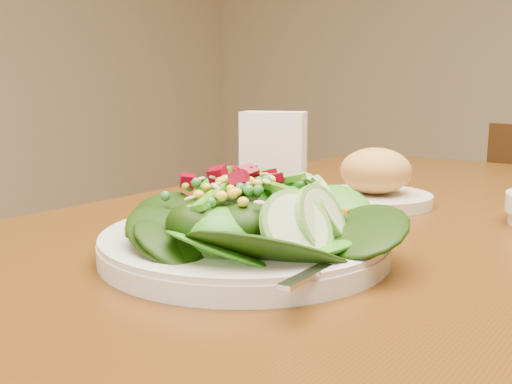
% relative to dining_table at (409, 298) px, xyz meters
% --- Properties ---
extents(dining_table, '(0.90, 1.40, 0.75)m').
position_rel_dining_table_xyz_m(dining_table, '(0.00, 0.00, 0.00)').
color(dining_table, '#462610').
rests_on(dining_table, ground_plane).
extents(salad_plate, '(0.31, 0.30, 0.09)m').
position_rel_dining_table_xyz_m(salad_plate, '(-0.08, -0.24, 0.13)').
color(salad_plate, beige).
rests_on(salad_plate, dining_table).
extents(bread_plate, '(0.17, 0.17, 0.09)m').
position_rel_dining_table_xyz_m(bread_plate, '(-0.10, 0.09, 0.14)').
color(bread_plate, beige).
rests_on(bread_plate, dining_table).
extents(napkin_holder, '(0.12, 0.09, 0.14)m').
position_rel_dining_table_xyz_m(napkin_holder, '(-0.28, 0.08, 0.17)').
color(napkin_holder, white).
rests_on(napkin_holder, dining_table).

